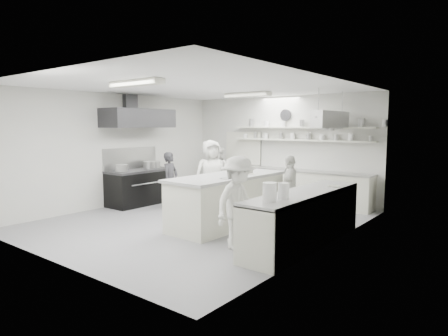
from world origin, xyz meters
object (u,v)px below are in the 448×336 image
Objects in this scene: back_counter at (283,185)px; cook_back at (218,172)px; right_counter at (304,219)px; cook_stove at (170,180)px; prep_island at (228,201)px; stove at (140,188)px.

cook_back reaches higher than back_counter.
right_counter is 2.17× the size of cook_back.
back_counter is 3.24m from cook_stove.
right_counter is at bearing -6.62° from prep_island.
right_counter is 1.99m from prep_island.
back_counter is at bearing 43.99° from stove.
stove is 0.64× the size of prep_island.
prep_island is 3.44m from cook_back.
right_counter is at bearing 135.94° from cook_back.
right_counter is at bearing -55.35° from back_counter.
prep_island is at bearing 171.66° from right_counter.
cook_back is at bearing -11.36° from cook_stove.
cook_back is at bearing -163.28° from back_counter.
right_counter reaches higher than back_counter.
stove is at bearing 87.46° from cook_stove.
cook_stove is 2.04m from cook_back.
stove is 2.44m from cook_back.
back_counter is (2.90, 2.80, 0.01)m from stove.
right_counter is 5.13m from cook_back.
right_counter is (5.25, -0.60, 0.02)m from stove.
back_counter reaches higher than stove.
stove is 3.30m from prep_island.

